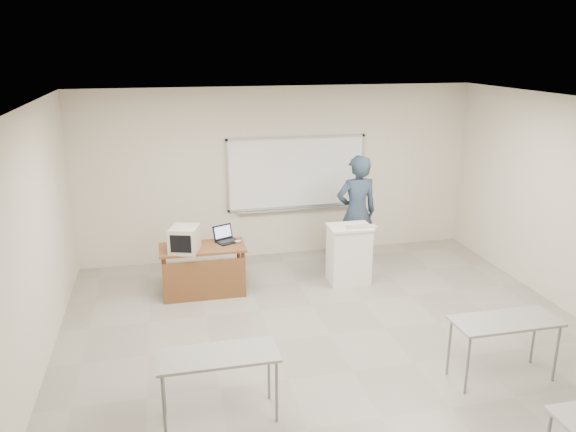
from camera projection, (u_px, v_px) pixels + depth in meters
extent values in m
cube|color=gray|center=(352.00, 371.00, 6.56)|extent=(7.00, 8.00, 0.01)
cube|color=white|center=(297.00, 173.00, 9.89)|extent=(2.40, 0.03, 1.20)
cube|color=#B7BABC|center=(297.00, 138.00, 9.70)|extent=(2.48, 0.04, 0.04)
cube|color=#B7BABC|center=(297.00, 206.00, 10.06)|extent=(2.48, 0.04, 0.04)
cube|color=#B7BABC|center=(228.00, 176.00, 9.62)|extent=(0.04, 0.04, 1.28)
cube|color=#B7BABC|center=(362.00, 169.00, 10.15)|extent=(0.04, 0.04, 1.28)
cube|color=#B7BABC|center=(297.00, 209.00, 10.03)|extent=(2.16, 0.07, 0.02)
cube|color=gray|center=(218.00, 355.00, 5.54)|extent=(1.20, 0.50, 0.03)
cylinder|color=slate|center=(164.00, 407.00, 5.34)|extent=(0.03, 0.03, 0.70)
cylinder|color=slate|center=(277.00, 392.00, 5.58)|extent=(0.03, 0.03, 0.70)
cylinder|color=slate|center=(163.00, 383.00, 5.72)|extent=(0.03, 0.03, 0.70)
cylinder|color=slate|center=(269.00, 370.00, 5.95)|extent=(0.03, 0.03, 0.70)
cube|color=gray|center=(506.00, 321.00, 6.23)|extent=(1.20, 0.50, 0.03)
cylinder|color=slate|center=(467.00, 366.00, 6.03)|extent=(0.03, 0.03, 0.70)
cylinder|color=slate|center=(556.00, 354.00, 6.27)|extent=(0.03, 0.03, 0.70)
cylinder|color=slate|center=(449.00, 347.00, 6.41)|extent=(0.03, 0.03, 0.70)
cylinder|color=slate|center=(534.00, 336.00, 6.64)|extent=(0.03, 0.03, 0.70)
cube|color=brown|center=(202.00, 248.00, 8.45)|extent=(1.28, 0.64, 0.04)
cube|color=brown|center=(205.00, 281.00, 8.29)|extent=(1.22, 0.03, 0.63)
cylinder|color=#4C2611|center=(165.00, 281.00, 8.19)|extent=(0.06, 0.06, 0.71)
cylinder|color=#4C2611|center=(244.00, 274.00, 8.44)|extent=(0.06, 0.06, 0.71)
cylinder|color=#4C2611|center=(164.00, 268.00, 8.68)|extent=(0.06, 0.06, 0.71)
cylinder|color=#4C2611|center=(239.00, 261.00, 8.93)|extent=(0.06, 0.06, 0.71)
cube|color=white|center=(349.00, 255.00, 8.93)|extent=(0.63, 0.45, 0.90)
cube|color=white|center=(350.00, 227.00, 8.79)|extent=(0.67, 0.49, 0.04)
cube|color=#B9B29B|center=(185.00, 238.00, 8.24)|extent=(0.38, 0.40, 0.36)
cube|color=#B9B29B|center=(186.00, 243.00, 8.04)|extent=(0.40, 0.04, 0.38)
cube|color=black|center=(186.00, 244.00, 8.02)|extent=(0.31, 0.01, 0.26)
cube|color=black|center=(228.00, 242.00, 8.62)|extent=(0.32, 0.24, 0.02)
cube|color=black|center=(228.00, 241.00, 8.61)|extent=(0.27, 0.14, 0.01)
cube|color=black|center=(226.00, 231.00, 8.72)|extent=(0.32, 0.07, 0.22)
cube|color=#8AA1CD|center=(226.00, 231.00, 8.71)|extent=(0.28, 0.05, 0.17)
ellipsoid|color=silver|center=(238.00, 241.00, 8.60)|extent=(0.12, 0.08, 0.04)
cube|color=#B9B29B|center=(362.00, 227.00, 8.71)|extent=(0.48, 0.18, 0.03)
imported|color=black|center=(356.00, 213.00, 9.33)|extent=(0.74, 0.51, 1.95)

